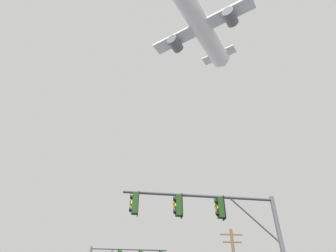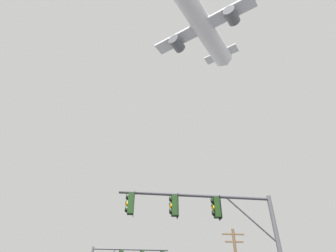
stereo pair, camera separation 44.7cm
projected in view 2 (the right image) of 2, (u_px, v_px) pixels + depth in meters
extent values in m
cylinder|color=#4C4C51|center=(196.00, 196.00, 12.86)|extent=(7.09, 0.50, 0.15)
cylinder|color=#4C4C51|center=(251.00, 219.00, 12.58)|extent=(2.18, 0.19, 2.03)
cube|color=#193814|center=(131.00, 204.00, 12.24)|extent=(0.28, 0.33, 0.90)
cylinder|color=#193814|center=(132.00, 193.00, 12.52)|extent=(0.05, 0.05, 0.12)
cube|color=black|center=(134.00, 204.00, 12.25)|extent=(0.05, 0.46, 1.04)
sphere|color=black|center=(128.00, 198.00, 12.37)|extent=(0.20, 0.20, 0.20)
cylinder|color=#193814|center=(127.00, 196.00, 12.40)|extent=(0.05, 0.21, 0.21)
sphere|color=orange|center=(127.00, 204.00, 12.21)|extent=(0.20, 0.20, 0.20)
cylinder|color=#193814|center=(126.00, 203.00, 12.24)|extent=(0.05, 0.21, 0.21)
sphere|color=black|center=(127.00, 210.00, 12.06)|extent=(0.20, 0.20, 0.20)
cylinder|color=#193814|center=(125.00, 209.00, 12.08)|extent=(0.05, 0.21, 0.21)
cube|color=#193814|center=(174.00, 206.00, 12.45)|extent=(0.28, 0.33, 0.90)
cylinder|color=#193814|center=(174.00, 195.00, 12.74)|extent=(0.05, 0.05, 0.12)
cube|color=black|center=(177.00, 206.00, 12.47)|extent=(0.05, 0.46, 1.04)
sphere|color=black|center=(171.00, 200.00, 12.59)|extent=(0.20, 0.20, 0.20)
cylinder|color=#193814|center=(170.00, 198.00, 12.61)|extent=(0.05, 0.21, 0.21)
sphere|color=orange|center=(171.00, 206.00, 12.43)|extent=(0.20, 0.20, 0.20)
cylinder|color=#193814|center=(170.00, 204.00, 12.46)|extent=(0.05, 0.21, 0.21)
sphere|color=black|center=(171.00, 212.00, 12.27)|extent=(0.20, 0.20, 0.20)
cylinder|color=#193814|center=(170.00, 211.00, 12.30)|extent=(0.05, 0.21, 0.21)
cube|color=#193814|center=(217.00, 208.00, 12.67)|extent=(0.28, 0.33, 0.90)
cylinder|color=#193814|center=(216.00, 197.00, 12.95)|extent=(0.05, 0.05, 0.12)
cube|color=black|center=(220.00, 208.00, 12.68)|extent=(0.05, 0.46, 1.04)
sphere|color=black|center=(213.00, 202.00, 12.80)|extent=(0.20, 0.20, 0.20)
cylinder|color=#193814|center=(212.00, 200.00, 12.83)|extent=(0.05, 0.21, 0.21)
sphere|color=orange|center=(214.00, 208.00, 12.64)|extent=(0.20, 0.20, 0.20)
cylinder|color=#193814|center=(212.00, 206.00, 12.67)|extent=(0.05, 0.21, 0.21)
sphere|color=black|center=(214.00, 214.00, 12.49)|extent=(0.20, 0.20, 0.20)
cylinder|color=#193814|center=(213.00, 213.00, 12.51)|extent=(0.05, 0.21, 0.21)
cylinder|color=#4C4C51|center=(131.00, 250.00, 24.98)|extent=(6.73, 0.36, 0.15)
cylinder|color=#193814|center=(162.00, 250.00, 25.23)|extent=(0.05, 0.05, 0.12)
cylinder|color=#193814|center=(142.00, 250.00, 25.06)|extent=(0.05, 0.05, 0.12)
cylinder|color=#193814|center=(144.00, 252.00, 24.98)|extent=(0.05, 0.21, 0.21)
cylinder|color=#193814|center=(121.00, 249.00, 24.88)|extent=(0.05, 0.05, 0.12)
sphere|color=black|center=(123.00, 252.00, 24.76)|extent=(0.20, 0.20, 0.20)
cylinder|color=#193814|center=(123.00, 252.00, 24.80)|extent=(0.05, 0.21, 0.21)
cube|color=brown|center=(233.00, 234.00, 27.19)|extent=(2.20, 0.12, 0.12)
cube|color=brown|center=(234.00, 242.00, 26.80)|extent=(1.80, 0.12, 0.12)
cylinder|color=gray|center=(224.00, 233.00, 27.20)|extent=(0.10, 0.10, 0.18)
cylinder|color=gray|center=(242.00, 233.00, 27.32)|extent=(0.10, 0.10, 0.18)
cylinder|color=white|center=(201.00, 23.00, 55.65)|extent=(17.15, 20.62, 4.07)
cone|color=white|center=(226.00, 62.00, 64.39)|extent=(4.29, 4.12, 3.46)
cube|color=silver|center=(202.00, 27.00, 55.75)|extent=(18.84, 15.37, 0.46)
cylinder|color=#595B60|center=(232.00, 16.00, 52.36)|extent=(3.67, 3.81, 2.29)
cylinder|color=#595B60|center=(177.00, 44.00, 57.76)|extent=(3.67, 3.81, 2.29)
cube|color=#0C5933|center=(220.00, 48.00, 63.83)|extent=(2.41, 3.01, 4.83)
cube|color=silver|center=(221.00, 54.00, 62.93)|extent=(7.44, 6.46, 0.25)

